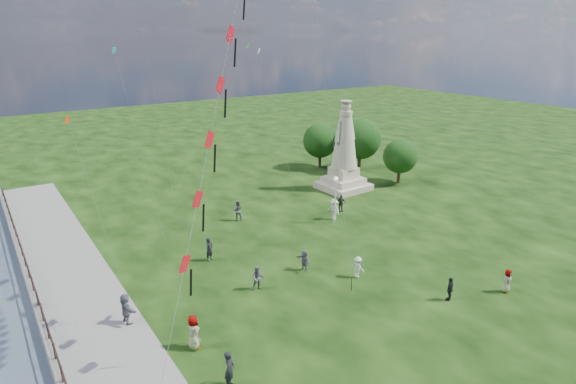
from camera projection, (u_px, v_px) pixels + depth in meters
ground at (551, 177)px, 55.23m from camera, size 106.50×160.00×0.60m
waterfront at (68, 326)px, 27.01m from camera, size 200.00×200.00×1.51m
statue at (344, 157)px, 49.08m from camera, size 4.66×4.66×9.15m
lamppost at (335, 190)px, 40.39m from camera, size 0.38×0.38×4.14m
tree_row at (356, 143)px, 54.96m from camera, size 7.35×13.51×6.21m
person_0 at (230, 369)px, 22.04m from camera, size 0.77×0.82×1.87m
person_1 at (258, 278)px, 30.38m from camera, size 0.93×0.75×1.66m
person_2 at (358, 267)px, 32.01m from camera, size 0.78×1.07×1.48m
person_3 at (450, 289)px, 29.23m from camera, size 1.01×0.74×1.54m
person_4 at (507, 281)px, 30.14m from camera, size 0.84×0.62×1.55m
person_5 at (126, 310)px, 26.77m from camera, size 0.91×1.76×1.82m
person_6 at (209, 249)px, 34.28m from camera, size 0.76×0.65×1.75m
person_7 at (237, 210)px, 41.64m from camera, size 1.03×0.86×1.82m
person_8 at (334, 209)px, 41.79m from camera, size 0.76×1.27×1.87m
person_9 at (341, 203)px, 43.64m from camera, size 1.01×0.67×1.59m
person_10 at (193, 332)px, 24.72m from camera, size 0.64×0.98×1.92m
person_11 at (304, 260)px, 32.90m from camera, size 0.69×1.44×1.51m
red_kite_train at (215, 120)px, 23.88m from camera, size 9.79×9.35×18.46m
small_kites at (236, 52)px, 43.90m from camera, size 29.83×16.27×25.74m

